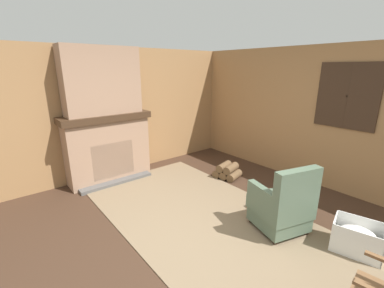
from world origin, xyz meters
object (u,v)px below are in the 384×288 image
oil_lamp_vase (78,111)px  storage_case (119,108)px  firewood_stack (227,171)px  laundry_basket (357,238)px  decorative_plate_on_mantel (97,106)px  armchair (282,206)px

oil_lamp_vase → storage_case: bearing=90.0°
firewood_stack → laundry_basket: bearing=-9.0°
decorative_plate_on_mantel → armchair: bearing=21.2°
storage_case → decorative_plate_on_mantel: bearing=-92.8°
storage_case → oil_lamp_vase: bearing=-90.0°
firewood_stack → laundry_basket: 2.37m
laundry_basket → decorative_plate_on_mantel: size_ratio=2.06×
armchair → decorative_plate_on_mantel: (-2.99, -1.16, 1.02)m
firewood_stack → oil_lamp_vase: oil_lamp_vase is taller
laundry_basket → oil_lamp_vase: bearing=-154.3°
firewood_stack → laundry_basket: (2.35, -0.37, 0.05)m
storage_case → firewood_stack: bearing=46.0°
armchair → laundry_basket: (0.77, 0.32, -0.17)m
decorative_plate_on_mantel → laundry_basket: bearing=21.5°
firewood_stack → storage_case: size_ratio=2.50×
oil_lamp_vase → decorative_plate_on_mantel: bearing=93.6°
decorative_plate_on_mantel → oil_lamp_vase: bearing=-86.4°
armchair → decorative_plate_on_mantel: size_ratio=3.30×
firewood_stack → storage_case: bearing=-134.0°
armchair → firewood_stack: armchair is taller
decorative_plate_on_mantel → storage_case: bearing=87.2°
firewood_stack → laundry_basket: size_ratio=0.93×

